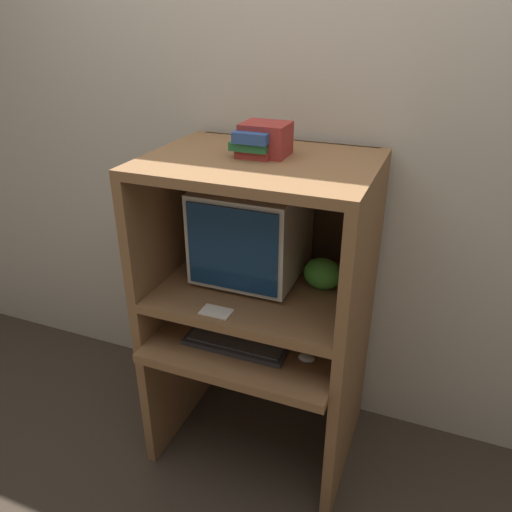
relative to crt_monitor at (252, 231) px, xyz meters
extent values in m
plane|color=#3D3328|center=(0.06, -0.38, -1.01)|extent=(12.00, 12.00, 0.00)
cube|color=beige|center=(0.06, 0.31, 0.29)|extent=(6.00, 0.06, 2.60)
cube|color=brown|center=(-0.33, -0.06, -0.70)|extent=(0.04, 0.63, 0.63)
cube|color=brown|center=(0.45, -0.06, -0.70)|extent=(0.04, 0.63, 0.63)
cube|color=brown|center=(0.06, -0.24, -0.40)|extent=(0.74, 0.39, 0.04)
cube|color=brown|center=(-0.33, -0.06, -0.29)|extent=(0.04, 0.63, 0.19)
cube|color=brown|center=(0.45, -0.06, -0.29)|extent=(0.04, 0.63, 0.19)
cube|color=brown|center=(0.06, -0.06, -0.22)|extent=(0.74, 0.63, 0.04)
cube|color=brown|center=(-0.33, -0.06, 0.06)|extent=(0.04, 0.63, 0.51)
cube|color=brown|center=(0.45, -0.06, 0.06)|extent=(0.04, 0.63, 0.51)
cube|color=brown|center=(0.06, -0.06, 0.29)|extent=(0.74, 0.63, 0.04)
cube|color=#48321E|center=(0.06, 0.24, 0.06)|extent=(0.74, 0.01, 0.51)
cylinder|color=beige|center=(0.00, 0.00, -0.19)|extent=(0.22, 0.22, 0.02)
cube|color=beige|center=(0.00, 0.00, 0.00)|extent=(0.39, 0.39, 0.36)
cube|color=navy|center=(0.00, -0.19, 0.00)|extent=(0.35, 0.01, 0.32)
cube|color=#2D2D30|center=(0.03, -0.23, -0.37)|extent=(0.40, 0.16, 0.02)
cube|color=#474749|center=(0.03, -0.23, -0.36)|extent=(0.37, 0.12, 0.01)
ellipsoid|color=#B7B7B7|center=(0.31, -0.23, -0.37)|extent=(0.06, 0.04, 0.03)
ellipsoid|color=green|center=(0.29, 0.00, -0.13)|extent=(0.15, 0.11, 0.12)
cube|color=maroon|center=(0.04, -0.06, 0.33)|extent=(0.12, 0.09, 0.03)
cube|color=#236638|center=(0.03, -0.06, 0.36)|extent=(0.14, 0.10, 0.03)
cube|color=navy|center=(0.04, -0.07, 0.39)|extent=(0.12, 0.10, 0.04)
cube|color=beige|center=(-0.01, -0.31, -0.20)|extent=(0.11, 0.07, 0.00)
cube|color=maroon|center=(0.06, -0.02, 0.37)|extent=(0.16, 0.14, 0.11)
camera|label=1|loc=(0.68, -1.67, 0.78)|focal=35.00mm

